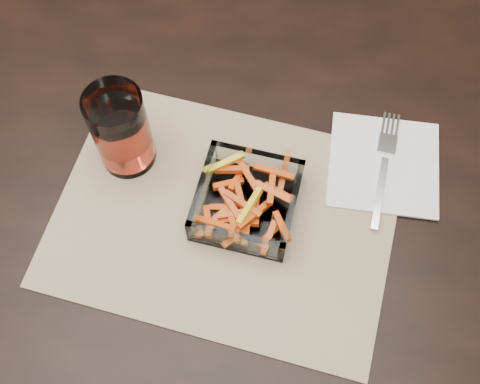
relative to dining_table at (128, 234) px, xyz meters
name	(u,v)px	position (x,y,z in m)	size (l,w,h in m)	color
dining_table	(128,234)	(0.00, 0.00, 0.00)	(1.60, 0.90, 0.75)	black
placemat	(224,216)	(0.15, 0.01, 0.09)	(0.45, 0.33, 0.00)	tan
glass_bowl	(247,202)	(0.17, 0.02, 0.11)	(0.15, 0.15, 0.05)	white
tumbler	(122,132)	(0.00, 0.09, 0.15)	(0.08, 0.08, 0.13)	white
napkin	(384,164)	(0.36, 0.11, 0.09)	(0.15, 0.15, 0.00)	white
fork	(384,164)	(0.36, 0.11, 0.10)	(0.04, 0.19, 0.00)	silver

